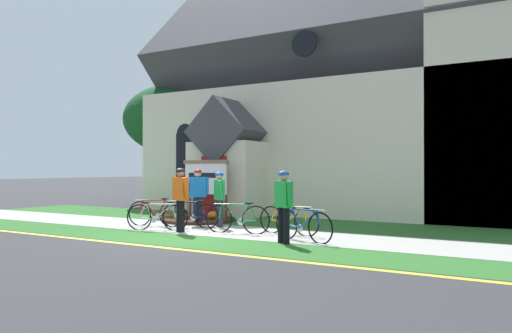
# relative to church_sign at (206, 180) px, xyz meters

# --- Properties ---
(ground) EXTENTS (140.00, 140.00, 0.00)m
(ground) POSITION_rel_church_sign_xyz_m (1.70, 0.68, -1.30)
(ground) COLOR #333335
(sidewalk_slab) EXTENTS (32.00, 2.17, 0.01)m
(sidewalk_slab) POSITION_rel_church_sign_xyz_m (2.62, -1.95, -1.29)
(sidewalk_slab) COLOR #A8A59E
(sidewalk_slab) RESTS_ON ground
(grass_verge) EXTENTS (32.00, 1.59, 0.01)m
(grass_verge) POSITION_rel_church_sign_xyz_m (2.62, -3.83, -1.29)
(grass_verge) COLOR #2D6628
(grass_verge) RESTS_ON ground
(church_lawn) EXTENTS (24.00, 2.96, 0.01)m
(church_lawn) POSITION_rel_church_sign_xyz_m (2.62, 0.62, -1.29)
(church_lawn) COLOR #2D6628
(church_lawn) RESTS_ON ground
(curb_paint_stripe) EXTENTS (28.00, 0.16, 0.01)m
(curb_paint_stripe) POSITION_rel_church_sign_xyz_m (2.62, -4.78, -1.30)
(curb_paint_stripe) COLOR yellow
(curb_paint_stripe) RESTS_ON ground
(church_building) EXTENTS (14.95, 11.57, 12.76)m
(church_building) POSITION_rel_church_sign_xyz_m (3.12, 6.62, 3.37)
(church_building) COLOR beige
(church_building) RESTS_ON ground
(church_sign) EXTENTS (1.81, 0.26, 1.95)m
(church_sign) POSITION_rel_church_sign_xyz_m (0.00, 0.00, 0.00)
(church_sign) COLOR #7F6047
(church_sign) RESTS_ON ground
(flower_bed) EXTENTS (2.33, 2.33, 0.34)m
(flower_bed) POSITION_rel_church_sign_xyz_m (0.01, -0.41, -1.22)
(flower_bed) COLOR #382319
(flower_bed) RESTS_ON ground
(bicycle_blue) EXTENTS (1.76, 0.30, 0.79)m
(bicycle_blue) POSITION_rel_church_sign_xyz_m (3.75, -1.76, -0.93)
(bicycle_blue) COLOR black
(bicycle_blue) RESTS_ON ground
(bicycle_green) EXTENTS (1.67, 0.65, 0.80)m
(bicycle_green) POSITION_rel_church_sign_xyz_m (4.47, -2.56, -0.92)
(bicycle_green) COLOR black
(bicycle_green) RESTS_ON ground
(bicycle_black) EXTENTS (1.74, 0.35, 0.83)m
(bicycle_black) POSITION_rel_church_sign_xyz_m (2.52, -2.20, -0.91)
(bicycle_black) COLOR black
(bicycle_black) RESTS_ON ground
(bicycle_silver) EXTENTS (1.65, 0.48, 0.81)m
(bicycle_silver) POSITION_rel_church_sign_xyz_m (0.78, -1.87, -0.93)
(bicycle_silver) COLOR black
(bicycle_silver) RESTS_ON ground
(bicycle_white) EXTENTS (1.69, 0.45, 0.84)m
(bicycle_white) POSITION_rel_church_sign_xyz_m (-0.35, -2.03, -0.92)
(bicycle_white) COLOR black
(bicycle_white) RESTS_ON ground
(bicycle_orange) EXTENTS (1.65, 0.61, 0.79)m
(bicycle_orange) POSITION_rel_church_sign_xyz_m (0.30, -2.72, -0.93)
(bicycle_orange) COLOR black
(bicycle_orange) RESTS_ON ground
(cyclist_in_white_jersey) EXTENTS (0.61, 0.43, 1.69)m
(cyclist_in_white_jersey) POSITION_rel_church_sign_xyz_m (1.10, -2.73, -0.31)
(cyclist_in_white_jersey) COLOR black
(cyclist_in_white_jersey) RESTS_ON ground
(cyclist_in_orange_jersey) EXTENTS (0.46, 0.59, 1.58)m
(cyclist_in_orange_jersey) POSITION_rel_church_sign_xyz_m (1.40, -1.33, -0.39)
(cyclist_in_orange_jersey) COLOR #2D2D33
(cyclist_in_orange_jersey) RESTS_ON ground
(cyclist_in_yellow_jersey) EXTENTS (0.51, 0.52, 1.66)m
(cyclist_in_yellow_jersey) POSITION_rel_church_sign_xyz_m (0.52, -1.16, -0.33)
(cyclist_in_yellow_jersey) COLOR #191E38
(cyclist_in_yellow_jersey) RESTS_ON ground
(cyclist_in_red_jersey) EXTENTS (0.53, 0.50, 1.62)m
(cyclist_in_red_jersey) POSITION_rel_church_sign_xyz_m (4.24, -3.08, -0.36)
(cyclist_in_red_jersey) COLOR black
(cyclist_in_red_jersey) RESTS_ON ground
(yard_deciduous_tree) EXTENTS (4.97, 4.97, 5.63)m
(yard_deciduous_tree) POSITION_rel_church_sign_xyz_m (-4.91, 4.78, 2.67)
(yard_deciduous_tree) COLOR #4C3823
(yard_deciduous_tree) RESTS_ON ground
(distant_hill) EXTENTS (96.62, 42.24, 27.48)m
(distant_hill) POSITION_rel_church_sign_xyz_m (2.89, 80.77, -1.30)
(distant_hill) COLOR #847A5B
(distant_hill) RESTS_ON ground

